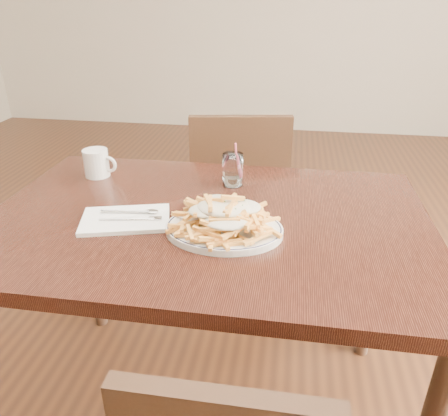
% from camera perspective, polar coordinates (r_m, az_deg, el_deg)
% --- Properties ---
extents(floor, '(7.00, 7.00, 0.00)m').
position_cam_1_polar(floor, '(1.67, -1.75, -24.45)').
color(floor, black).
rests_on(floor, ground).
extents(table, '(1.20, 0.80, 0.75)m').
position_cam_1_polar(table, '(1.23, -2.18, -4.24)').
color(table, black).
rests_on(table, ground).
extents(chair_far, '(0.46, 0.46, 0.87)m').
position_cam_1_polar(chair_far, '(1.93, 1.91, 1.73)').
color(chair_far, black).
rests_on(chair_far, ground).
extents(fries_plate, '(0.36, 0.33, 0.02)m').
position_cam_1_polar(fries_plate, '(1.10, 0.00, -2.78)').
color(fries_plate, white).
rests_on(fries_plate, table).
extents(loaded_fries, '(0.29, 0.25, 0.08)m').
position_cam_1_polar(loaded_fries, '(1.08, 0.00, -0.49)').
color(loaded_fries, '#EFA849').
rests_on(loaded_fries, fries_plate).
extents(napkin, '(0.26, 0.20, 0.01)m').
position_cam_1_polar(napkin, '(1.19, -12.73, -1.47)').
color(napkin, white).
rests_on(napkin, table).
extents(cutlery, '(0.18, 0.09, 0.01)m').
position_cam_1_polar(cutlery, '(1.19, -12.70, -0.98)').
color(cutlery, silver).
rests_on(cutlery, napkin).
extents(water_glass, '(0.06, 0.06, 0.14)m').
position_cam_1_polar(water_glass, '(1.37, 1.15, 4.79)').
color(water_glass, white).
rests_on(water_glass, table).
extents(coffee_mug, '(0.11, 0.08, 0.09)m').
position_cam_1_polar(coffee_mug, '(1.50, -16.26, 5.66)').
color(coffee_mug, white).
rests_on(coffee_mug, table).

